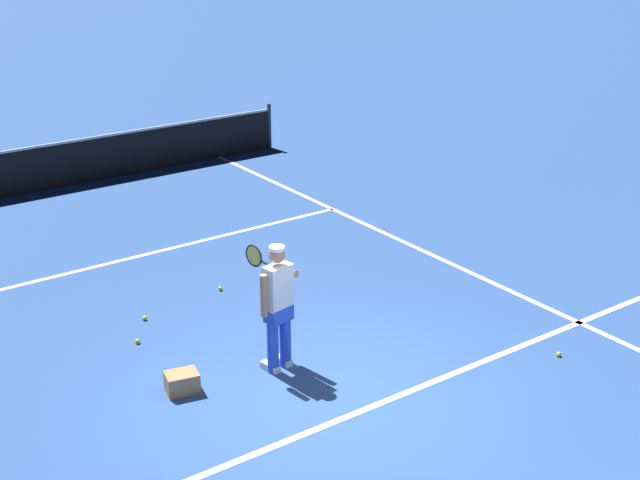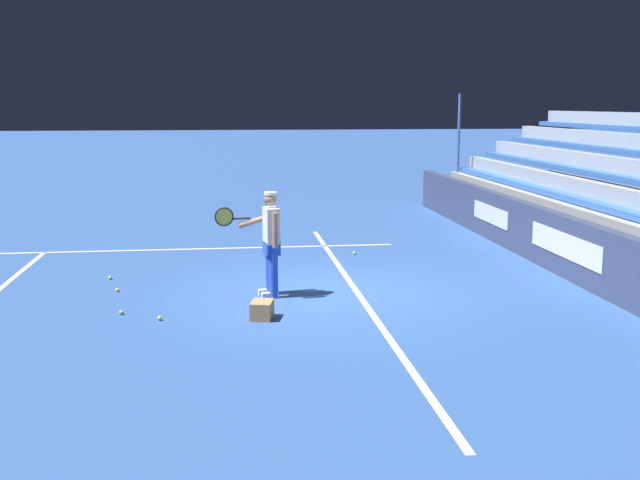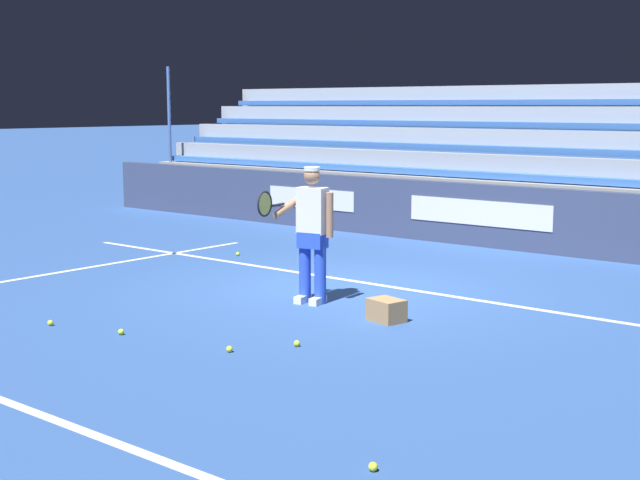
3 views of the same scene
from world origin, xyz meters
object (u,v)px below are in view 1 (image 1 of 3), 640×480
tennis_player (277,306)px  tennis_ball_midcourt (138,341)px  tennis_ball_stray_back (220,288)px  tennis_ball_toward_net (263,269)px  tennis_ball_by_box (559,354)px  tennis_ball_far_right (145,318)px  tennis_net (44,167)px  ball_box_cardboard (182,382)px

tennis_player → tennis_ball_midcourt: size_ratio=25.98×
tennis_ball_stray_back → tennis_ball_toward_net: bearing=15.0°
tennis_ball_stray_back → tennis_ball_by_box: (2.63, -4.47, 0.00)m
tennis_ball_stray_back → tennis_ball_far_right: bearing=-169.7°
tennis_ball_far_right → tennis_net: size_ratio=0.01×
tennis_player → tennis_ball_far_right: 2.57m
tennis_ball_by_box → tennis_player: bearing=148.8°
tennis_player → tennis_ball_far_right: size_ratio=25.98×
tennis_ball_midcourt → tennis_ball_toward_net: size_ratio=1.00×
tennis_ball_far_right → tennis_net: tennis_net is taller
tennis_ball_stray_back → tennis_ball_by_box: size_ratio=1.00×
tennis_ball_stray_back → tennis_net: (-0.46, 6.45, 0.46)m
tennis_ball_stray_back → tennis_ball_far_right: 1.43m
tennis_ball_toward_net → tennis_net: bearing=102.7°
tennis_ball_toward_net → tennis_player: bearing=-118.6°
tennis_ball_far_right → tennis_player: bearing=-70.0°
tennis_player → tennis_ball_toward_net: bearing=61.4°
ball_box_cardboard → tennis_ball_far_right: size_ratio=6.06×
tennis_ball_toward_net → tennis_net: (-1.40, 6.20, 0.46)m
tennis_ball_midcourt → tennis_net: size_ratio=0.01×
tennis_ball_stray_back → tennis_net: size_ratio=0.01×
tennis_ball_far_right → tennis_net: bearing=82.0°
tennis_ball_toward_net → tennis_ball_far_right: same height
tennis_ball_toward_net → tennis_ball_by_box: (1.69, -4.72, 0.00)m
ball_box_cardboard → tennis_player: bearing=-8.6°
ball_box_cardboard → tennis_net: (1.41, 8.78, 0.36)m
tennis_net → tennis_ball_midcourt: bearing=-100.3°
tennis_ball_midcourt → tennis_ball_stray_back: bearing=25.4°
tennis_ball_toward_net → tennis_ball_stray_back: 0.97m
tennis_player → tennis_ball_midcourt: bearing=125.9°
tennis_ball_by_box → tennis_net: tennis_net is taller
ball_box_cardboard → tennis_ball_far_right: (0.47, 2.08, -0.10)m
tennis_net → tennis_ball_stray_back: bearing=-85.9°
tennis_ball_midcourt → tennis_net: bearing=79.7°
tennis_ball_far_right → tennis_ball_toward_net: bearing=12.2°
ball_box_cardboard → tennis_ball_toward_net: bearing=42.6°
tennis_player → tennis_ball_by_box: (3.21, -1.94, -0.86)m
tennis_ball_midcourt → tennis_ball_by_box: same height
tennis_ball_midcourt → tennis_net: tennis_net is taller
tennis_player → tennis_net: size_ratio=0.15×
tennis_ball_by_box → tennis_ball_toward_net: bearing=109.7°
tennis_player → tennis_ball_toward_net: 3.29m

